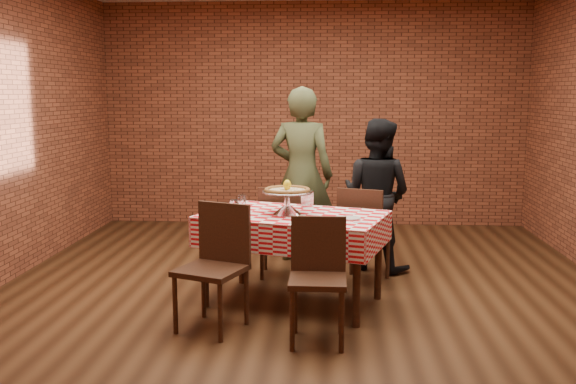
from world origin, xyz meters
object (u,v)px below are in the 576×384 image
Objects in this scene: water_glass_right at (242,201)px; diner_olive at (302,175)px; chair_far_right at (365,234)px; pizza_stand at (287,203)px; condiment_caddy at (307,199)px; chair_near_left at (211,269)px; chair_far_left at (281,230)px; diner_black at (377,195)px; pizza at (287,191)px; table at (293,259)px; water_glass_left at (234,207)px; chair_near_right at (318,283)px.

diner_olive reaches higher than water_glass_right.
chair_far_right reaches higher than water_glass_right.
chair_far_right is at bearing 43.80° from pizza_stand.
condiment_caddy is at bearing 52.36° from chair_far_right.
chair_near_left is at bearing 65.49° from chair_far_right.
pizza_stand is 0.48× the size of chair_far_left.
chair_far_right is 0.50× the size of diner_olive.
condiment_caddy is 0.17× the size of chair_far_right.
pizza_stand is 0.46× the size of chair_far_right.
water_glass_right is at bearing 66.22° from diner_black.
condiment_caddy reaches higher than chair_far_right.
diner_black is at bearing 53.99° from pizza.
chair_near_left is 0.51× the size of diner_olive.
pizza_stand is 0.10m from pizza.
diner_olive is at bearing 87.63° from pizza_stand.
chair_near_left is (-0.57, -0.63, 0.09)m from table.
water_glass_left is 1.16m from chair_near_right.
diner_olive is (0.06, 1.39, -0.05)m from pizza.
pizza is at bearing 85.19° from diner_black.
pizza_stand is at bearing 85.19° from diner_black.
chair_far_left is at bearing 103.25° from chair_near_right.
pizza_stand is at bearing 0.00° from pizza.
diner_olive is (0.17, 0.57, 0.46)m from chair_far_left.
chair_near_right is 1.53m from chair_far_right.
water_glass_right is at bearing 83.62° from water_glass_left.
water_glass_left is 0.12× the size of chair_far_right.
chair_far_left is at bearing 97.84° from pizza.
pizza is at bearing -167.66° from table.
chair_near_left is (-0.09, -0.63, -0.35)m from water_glass_left.
pizza_stand is 0.28× the size of diner_black.
chair_far_left reaches higher than water_glass_right.
water_glass_left is at bearing 103.65° from chair_near_left.
water_glass_left is at bearing 82.29° from diner_olive.
table is at bearing 12.34° from pizza_stand.
water_glass_right is 0.73m from chair_far_left.
table is at bearing 86.60° from diner_black.
table is 13.11× the size of water_glass_right.
diner_olive reaches higher than condiment_caddy.
water_glass_left is at bearing -96.38° from water_glass_right.
diner_olive is (0.01, 1.38, 0.53)m from table.
pizza_stand is 1.11× the size of pizza.
water_glass_right reaches higher than table.
pizza is 0.25× the size of diner_black.
diner_olive is (0.49, 1.38, 0.09)m from water_glass_left.
pizza is 3.43× the size of water_glass_right.
diner_black is at bearing 55.40° from table.
chair_far_right is (1.11, 0.64, -0.36)m from water_glass_left.
chair_near_left is 0.81m from chair_near_right.
diner_black is at bearing 41.68° from water_glass_left.
pizza_stand reaches higher than water_glass_right.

